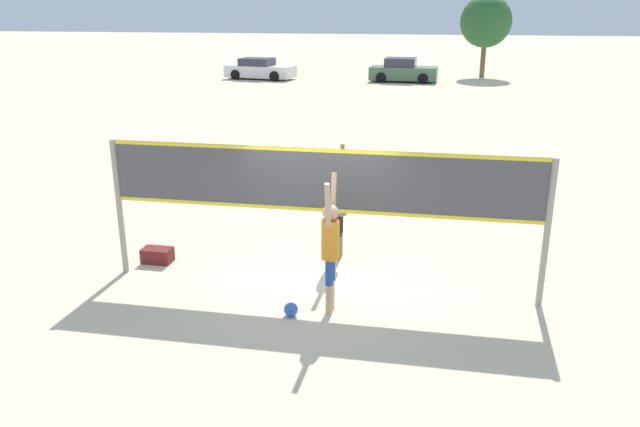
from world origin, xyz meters
name	(u,v)px	position (x,y,z in m)	size (l,w,h in m)	color
ground_plane	(320,287)	(0.00, 0.00, 0.00)	(200.00, 200.00, 0.00)	beige
volleyball_net	(320,190)	(0.00, 0.00, 1.75)	(7.29, 0.10, 2.43)	gray
player_spiker	(330,243)	(0.32, -0.82, 1.15)	(0.28, 0.71, 2.19)	tan
player_blocker	(339,201)	(0.11, 1.37, 1.14)	(0.28, 0.71, 2.16)	#8C664C
volleyball	(291,310)	(-0.25, -1.11, 0.11)	(0.22, 0.22, 0.22)	blue
gear_bag	(157,255)	(-3.22, 0.52, 0.14)	(0.55, 0.33, 0.28)	maroon
parked_car_near	(403,71)	(-0.52, 31.02, 0.66)	(4.28, 2.15, 1.47)	#4C6B4C
parked_car_mid	(260,70)	(-9.87, 30.75, 0.61)	(4.69, 2.45, 1.35)	silver
tree_left_cluster	(486,22)	(4.58, 34.73, 3.59)	(3.37, 3.37, 5.30)	brown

